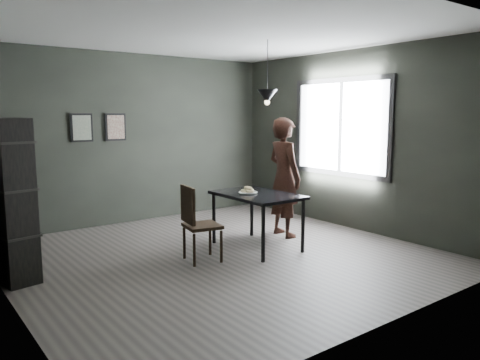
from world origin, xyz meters
TOP-DOWN VIEW (x-y plane):
  - ground at (0.00, 0.00)m, footprint 5.00×5.00m
  - back_wall at (0.00, 2.50)m, footprint 5.00×0.10m
  - ceiling at (0.00, 0.00)m, footprint 5.00×5.00m
  - window_assembly at (2.47, 0.20)m, footprint 0.04×1.96m
  - cafe_table at (0.60, 0.00)m, footprint 0.80×1.20m
  - white_plate at (0.52, 0.09)m, footprint 0.23×0.23m
  - donut_pile at (0.52, 0.09)m, footprint 0.20×0.19m
  - woman at (1.33, 0.26)m, footprint 0.49×0.68m
  - wood_chair at (-0.38, -0.02)m, footprint 0.48×0.48m
  - shelf_unit at (-2.32, 0.60)m, footprint 0.43×0.64m
  - pendant_lamp at (0.85, 0.10)m, footprint 0.28×0.28m
  - framed_print_left at (-0.90, 2.47)m, footprint 0.34×0.04m
  - framed_print_right at (-0.35, 2.47)m, footprint 0.34×0.04m

SIDE VIEW (x-z plane):
  - ground at x=0.00m, z-range 0.00..0.00m
  - wood_chair at x=-0.38m, z-range 0.07..1.02m
  - cafe_table at x=0.60m, z-range 0.30..1.05m
  - white_plate at x=0.52m, z-range 0.75..0.76m
  - donut_pile at x=0.52m, z-range 0.75..0.84m
  - woman at x=1.33m, z-range 0.00..1.76m
  - shelf_unit at x=-2.32m, z-range 0.00..1.77m
  - back_wall at x=0.00m, z-range 0.00..2.80m
  - window_assembly at x=2.47m, z-range 0.82..2.38m
  - framed_print_left at x=-0.90m, z-range 1.38..1.82m
  - framed_print_right at x=-0.35m, z-range 1.38..1.82m
  - pendant_lamp at x=0.85m, z-range 1.62..2.48m
  - ceiling at x=0.00m, z-range 2.79..2.81m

